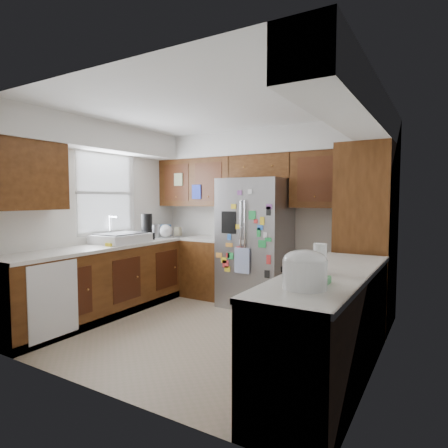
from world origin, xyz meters
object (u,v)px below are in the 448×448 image
Objects in this scene: pantry at (367,236)px; rice_cooker at (305,268)px; paper_towel at (320,258)px; fridge at (255,243)px.

pantry reaches higher than rice_cooker.
paper_towel is at bearing -92.38° from pantry.
pantry is 8.99× the size of paper_towel.
fridge reaches higher than rice_cooker.
rice_cooker is (-0.00, -2.28, -0.02)m from pantry.
fridge reaches higher than paper_towel.
fridge is at bearing 129.43° from paper_towel.
pantry is 2.28m from rice_cooker.
fridge is (-1.50, 0.05, -0.17)m from pantry.
pantry is 1.69m from paper_towel.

